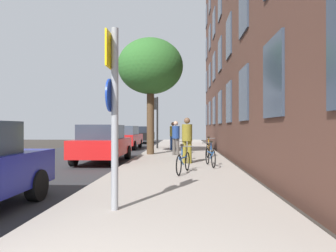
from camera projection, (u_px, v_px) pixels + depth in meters
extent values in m
plane|color=#332D28|center=(117.00, 155.00, 16.97)|extent=(41.80, 41.80, 0.00)
cube|color=#2D2D30|center=(80.00, 155.00, 17.08)|extent=(7.00, 38.00, 0.01)
cube|color=#9E9389|center=(180.00, 154.00, 16.79)|extent=(4.20, 38.00, 0.12)
cube|color=#2D3847|center=(273.00, 78.00, 7.26)|extent=(0.06, 1.55, 1.89)
cube|color=#2D3847|center=(244.00, 94.00, 10.83)|extent=(0.06, 1.55, 1.89)
cube|color=#2D3847|center=(229.00, 102.00, 14.40)|extent=(0.06, 1.55, 1.89)
cube|color=#2D3847|center=(220.00, 107.00, 17.96)|extent=(0.06, 1.55, 1.89)
cube|color=#2D3847|center=(214.00, 111.00, 21.53)|extent=(0.06, 1.55, 1.89)
cube|color=#2D3847|center=(210.00, 113.00, 25.10)|extent=(0.06, 1.55, 1.89)
cube|color=#2D3847|center=(206.00, 115.00, 28.66)|extent=(0.06, 1.55, 1.89)
cube|color=#2D3847|center=(243.00, 7.00, 10.85)|extent=(0.06, 1.55, 1.89)
cube|color=#2D3847|center=(229.00, 37.00, 14.41)|extent=(0.06, 1.55, 1.89)
cube|color=#2D3847|center=(220.00, 55.00, 17.98)|extent=(0.06, 1.55, 1.89)
cube|color=#2D3847|center=(214.00, 67.00, 21.55)|extent=(0.06, 1.55, 1.89)
cube|color=#2D3847|center=(210.00, 76.00, 25.11)|extent=(0.06, 1.55, 1.89)
cube|color=#2D3847|center=(206.00, 82.00, 28.68)|extent=(0.06, 1.55, 1.89)
cube|color=#2D3847|center=(220.00, 3.00, 18.00)|extent=(0.06, 1.55, 1.89)
cube|color=#2D3847|center=(214.00, 23.00, 21.56)|extent=(0.06, 1.55, 1.89)
cube|color=#2D3847|center=(210.00, 38.00, 25.13)|extent=(0.06, 1.55, 1.89)
cube|color=#2D3847|center=(206.00, 49.00, 28.70)|extent=(0.06, 1.55, 1.89)
cube|color=#2D3847|center=(210.00, 1.00, 25.15)|extent=(0.06, 1.55, 1.89)
cube|color=#2D3847|center=(206.00, 17.00, 28.71)|extent=(0.06, 1.55, 1.89)
cylinder|color=gray|center=(115.00, 119.00, 5.18)|extent=(0.12, 0.12, 3.08)
cube|color=yellow|center=(110.00, 51.00, 5.19)|extent=(0.03, 0.60, 0.60)
cylinder|color=#14339E|center=(110.00, 95.00, 5.19)|extent=(0.03, 0.56, 0.56)
cylinder|color=black|center=(157.00, 123.00, 20.66)|extent=(0.12, 0.12, 3.47)
cube|color=black|center=(155.00, 104.00, 20.67)|extent=(0.20, 0.24, 0.80)
sphere|color=#4B0707|center=(153.00, 100.00, 20.68)|extent=(0.16, 0.16, 0.16)
sphere|color=#523707|center=(153.00, 104.00, 20.68)|extent=(0.16, 0.16, 0.16)
sphere|color=green|center=(153.00, 107.00, 20.68)|extent=(0.16, 0.16, 0.16)
cylinder|color=#4C3823|center=(150.00, 120.00, 16.07)|extent=(0.39, 0.39, 3.59)
ellipsoid|color=#2D6628|center=(150.00, 66.00, 16.09)|extent=(3.43, 3.43, 2.91)
torus|color=black|center=(187.00, 161.00, 9.93)|extent=(0.18, 0.60, 0.60)
torus|color=black|center=(179.00, 165.00, 8.87)|extent=(0.18, 0.60, 0.60)
cylinder|color=#194C99|center=(183.00, 158.00, 9.40)|extent=(0.26, 0.92, 0.04)
cylinder|color=#194C99|center=(181.00, 161.00, 9.14)|extent=(0.17, 0.56, 0.30)
cylinder|color=#194C99|center=(182.00, 150.00, 9.24)|extent=(0.04, 0.04, 0.28)
cube|color=black|center=(182.00, 145.00, 9.24)|extent=(0.10, 0.24, 0.06)
cylinder|color=#4C4C4C|center=(187.00, 146.00, 9.93)|extent=(0.42, 0.13, 0.03)
torus|color=black|center=(207.00, 156.00, 11.60)|extent=(0.11, 0.63, 0.63)
torus|color=black|center=(213.00, 159.00, 10.53)|extent=(0.11, 0.63, 0.63)
cylinder|color=#194C99|center=(210.00, 153.00, 11.06)|extent=(0.15, 0.91, 0.04)
cylinder|color=#194C99|center=(212.00, 155.00, 10.80)|extent=(0.11, 0.55, 0.30)
cylinder|color=#194C99|center=(211.00, 146.00, 10.91)|extent=(0.04, 0.04, 0.28)
cube|color=black|center=(211.00, 142.00, 10.91)|extent=(0.10, 0.24, 0.06)
cylinder|color=#4C4C4C|center=(207.00, 143.00, 11.60)|extent=(0.42, 0.08, 0.03)
torus|color=black|center=(183.00, 152.00, 13.70)|extent=(0.11, 0.60, 0.60)
torus|color=black|center=(186.00, 154.00, 12.62)|extent=(0.11, 0.60, 0.60)
cylinder|color=#194C99|center=(184.00, 149.00, 13.16)|extent=(0.15, 0.92, 0.04)
cylinder|color=#194C99|center=(185.00, 151.00, 12.89)|extent=(0.11, 0.56, 0.30)
cylinder|color=#194C99|center=(185.00, 144.00, 13.00)|extent=(0.04, 0.04, 0.28)
cube|color=black|center=(185.00, 140.00, 13.00)|extent=(0.10, 0.24, 0.06)
cylinder|color=#4C4C4C|center=(183.00, 141.00, 13.71)|extent=(0.42, 0.08, 0.03)
torus|color=black|center=(210.00, 149.00, 15.10)|extent=(0.18, 0.67, 0.68)
torus|color=black|center=(208.00, 150.00, 14.08)|extent=(0.18, 0.67, 0.68)
cylinder|color=#C68C19|center=(209.00, 146.00, 14.59)|extent=(0.23, 0.89, 0.04)
cylinder|color=#C68C19|center=(208.00, 148.00, 14.33)|extent=(0.16, 0.54, 0.29)
cylinder|color=#C68C19|center=(209.00, 141.00, 14.44)|extent=(0.04, 0.04, 0.28)
cube|color=black|center=(209.00, 137.00, 14.44)|extent=(0.10, 0.24, 0.06)
cylinder|color=#4C4C4C|center=(210.00, 138.00, 15.10)|extent=(0.42, 0.12, 0.03)
torus|color=black|center=(185.00, 147.00, 17.28)|extent=(0.07, 0.63, 0.63)
torus|color=black|center=(186.00, 148.00, 16.31)|extent=(0.07, 0.63, 0.63)
cylinder|color=#B21E1E|center=(185.00, 144.00, 16.79)|extent=(0.08, 0.83, 0.04)
cylinder|color=#B21E1E|center=(186.00, 146.00, 16.55)|extent=(0.07, 0.50, 0.27)
cylinder|color=#B21E1E|center=(186.00, 140.00, 16.65)|extent=(0.04, 0.04, 0.28)
cube|color=black|center=(186.00, 137.00, 16.65)|extent=(0.10, 0.24, 0.06)
cylinder|color=#4C4C4C|center=(185.00, 138.00, 17.28)|extent=(0.42, 0.05, 0.03)
cylinder|color=olive|center=(185.00, 152.00, 11.93)|extent=(0.16, 0.16, 0.87)
cylinder|color=olive|center=(190.00, 152.00, 11.92)|extent=(0.16, 0.16, 0.87)
cylinder|color=olive|center=(187.00, 133.00, 11.93)|extent=(0.46, 0.46, 0.65)
sphere|color=brown|center=(187.00, 121.00, 11.93)|extent=(0.24, 0.24, 0.24)
cylinder|color=#4C4742|center=(174.00, 147.00, 15.55)|extent=(0.16, 0.16, 0.84)
cylinder|color=#4C4742|center=(178.00, 147.00, 15.54)|extent=(0.16, 0.16, 0.84)
cylinder|color=navy|center=(176.00, 132.00, 15.55)|extent=(0.39, 0.39, 0.63)
sphere|color=tan|center=(176.00, 123.00, 15.55)|extent=(0.23, 0.23, 0.23)
cylinder|color=navy|center=(171.00, 143.00, 19.16)|extent=(0.16, 0.16, 0.85)
cylinder|color=navy|center=(174.00, 143.00, 19.15)|extent=(0.16, 0.16, 0.85)
cylinder|color=olive|center=(173.00, 131.00, 19.15)|extent=(0.43, 0.43, 0.64)
sphere|color=brown|center=(173.00, 124.00, 19.16)|extent=(0.23, 0.23, 0.23)
cylinder|color=black|center=(37.00, 185.00, 6.27)|extent=(0.22, 0.64, 0.64)
cube|color=red|center=(103.00, 147.00, 13.30)|extent=(1.82, 4.48, 0.70)
cube|color=#2D3847|center=(102.00, 132.00, 13.08)|extent=(1.51, 2.52, 0.60)
cylinder|color=black|center=(95.00, 152.00, 14.77)|extent=(0.22, 0.64, 0.64)
cylinder|color=black|center=(128.00, 152.00, 14.68)|extent=(0.22, 0.64, 0.64)
cylinder|color=black|center=(73.00, 158.00, 11.91)|extent=(0.22, 0.64, 0.64)
cylinder|color=black|center=(114.00, 158.00, 11.83)|extent=(0.22, 0.64, 0.64)
cube|color=red|center=(126.00, 139.00, 21.65)|extent=(1.79, 4.29, 0.70)
cube|color=#384756|center=(126.00, 130.00, 21.44)|extent=(1.49, 2.41, 0.60)
cylinder|color=black|center=(119.00, 143.00, 23.05)|extent=(0.22, 0.64, 0.64)
cylinder|color=black|center=(140.00, 143.00, 22.97)|extent=(0.22, 0.64, 0.64)
cylinder|color=black|center=(111.00, 145.00, 20.33)|extent=(0.22, 0.64, 0.64)
cylinder|color=black|center=(134.00, 145.00, 20.25)|extent=(0.22, 0.64, 0.64)
cube|color=black|center=(142.00, 136.00, 29.97)|extent=(2.04, 4.36, 0.70)
cube|color=#1E232D|center=(142.00, 130.00, 29.76)|extent=(1.67, 2.46, 0.60)
cylinder|color=black|center=(136.00, 139.00, 31.39)|extent=(0.22, 0.64, 0.64)
cylinder|color=black|center=(152.00, 139.00, 31.30)|extent=(0.22, 0.64, 0.64)
cylinder|color=black|center=(131.00, 140.00, 28.65)|extent=(0.22, 0.64, 0.64)
cylinder|color=black|center=(149.00, 140.00, 28.56)|extent=(0.22, 0.64, 0.64)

